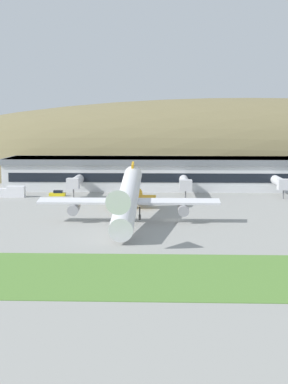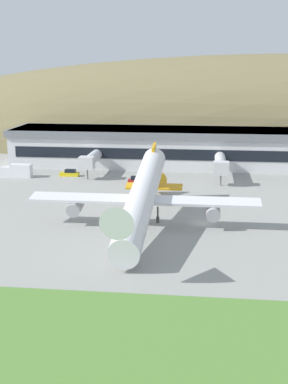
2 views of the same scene
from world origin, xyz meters
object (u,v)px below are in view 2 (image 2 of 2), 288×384
at_px(jetway_1, 221,163).
at_px(service_car_1, 136,180).
at_px(jetway_0, 91,160).
at_px(cargo_airplane, 143,196).
at_px(service_car_0, 70,173).
at_px(fuel_truck, 17,171).
at_px(terminal_building, 217,146).

xyz_separation_m(jetway_1, service_car_1, (-18.84, -5.21, -3.34)).
relative_size(jetway_0, service_car_1, 3.37).
relative_size(jetway_1, cargo_airplane, 0.32).
bearing_deg(service_car_1, service_car_0, 160.38).
distance_m(jetway_1, service_car_1, 19.84).
xyz_separation_m(service_car_1, fuel_truck, (-28.95, 3.42, 0.80)).
xyz_separation_m(jetway_1, service_car_0, (-35.73, 0.81, -3.33)).
xyz_separation_m(service_car_0, service_car_1, (16.89, -6.02, -0.01)).
xyz_separation_m(terminal_building, jetway_1, (0.61, -17.38, -1.48)).
xyz_separation_m(terminal_building, service_car_0, (-35.12, -16.57, -4.81)).
relative_size(service_car_0, service_car_1, 1.16).
bearing_deg(service_car_0, jetway_1, -1.29).
height_order(jetway_1, fuel_truck, jetway_1).
distance_m(jetway_1, service_car_0, 35.90).
height_order(terminal_building, fuel_truck, terminal_building).
relative_size(jetway_0, service_car_0, 2.89).
bearing_deg(cargo_airplane, jetway_0, 113.84).
distance_m(terminal_building, fuel_truck, 51.09).
bearing_deg(fuel_truck, service_car_1, -6.73).
height_order(jetway_0, fuel_truck, jetway_0).
bearing_deg(terminal_building, cargo_airplane, -102.96).
height_order(cargo_airplane, service_car_0, cargo_airplane).
height_order(jetway_0, service_car_1, jetway_0).
bearing_deg(service_car_1, terminal_building, 51.09).
relative_size(cargo_airplane, service_car_0, 11.00).
bearing_deg(fuel_truck, cargo_airplane, -46.23).
height_order(service_car_1, fuel_truck, fuel_truck).
bearing_deg(service_car_1, fuel_truck, 173.27).
height_order(service_car_0, service_car_1, service_car_0).
xyz_separation_m(jetway_1, fuel_truck, (-47.80, -1.80, -2.54)).
bearing_deg(jetway_1, cargo_airplane, -109.40).
distance_m(jetway_0, cargo_airplane, 42.99).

